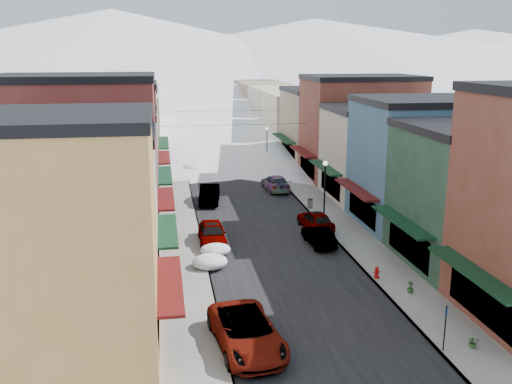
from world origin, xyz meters
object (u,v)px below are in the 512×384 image
object	(u,v)px
car_green_sedan	(319,236)
trash_can	(310,203)
car_dark_hatch	(209,194)
fire_hydrant	(377,273)
car_silver_sedan	(212,233)
streetlamp_near	(325,182)
car_white_suv	(247,332)

from	to	relation	value
car_green_sedan	trash_can	size ratio (longest dim) A/B	5.05
trash_can	car_green_sedan	bearing A→B (deg)	-100.92
car_green_sedan	car_dark_hatch	bearing A→B (deg)	-65.81
fire_hydrant	trash_can	size ratio (longest dim) A/B	0.89
car_silver_sedan	car_dark_hatch	bearing A→B (deg)	87.05
car_dark_hatch	trash_can	world-z (taller)	car_dark_hatch
car_silver_sedan	car_dark_hatch	size ratio (longest dim) A/B	0.98
car_dark_hatch	streetlamp_near	world-z (taller)	streetlamp_near
car_white_suv	car_silver_sedan	bearing A→B (deg)	84.31
trash_can	streetlamp_near	world-z (taller)	streetlamp_near
trash_can	streetlamp_near	size ratio (longest dim) A/B	0.17
car_white_suv	car_silver_sedan	size ratio (longest dim) A/B	1.25
fire_hydrant	car_silver_sedan	bearing A→B (deg)	138.45
car_green_sedan	car_white_suv	bearing A→B (deg)	58.71
car_dark_hatch	fire_hydrant	size ratio (longest dim) A/B	6.82
car_white_suv	car_green_sedan	xyz separation A→B (m)	(7.52, 14.12, -0.17)
car_green_sedan	trash_can	xyz separation A→B (m)	(1.87, 9.68, -0.12)
car_dark_hatch	fire_hydrant	world-z (taller)	car_dark_hatch
car_white_suv	fire_hydrant	bearing A→B (deg)	30.42
car_white_suv	fire_hydrant	size ratio (longest dim) A/B	8.34
car_green_sedan	streetlamp_near	bearing A→B (deg)	-112.37
car_white_suv	car_green_sedan	size ratio (longest dim) A/B	1.46
car_silver_sedan	trash_can	world-z (taller)	car_silver_sedan
car_white_suv	streetlamp_near	xyz separation A→B (m)	(9.84, 20.83, 2.37)
car_silver_sedan	car_green_sedan	bearing A→B (deg)	-10.05
car_white_suv	streetlamp_near	distance (m)	23.16
car_white_suv	car_dark_hatch	world-z (taller)	car_white_suv
car_silver_sedan	car_green_sedan	xyz separation A→B (m)	(7.80, -1.50, -0.15)
car_white_suv	trash_can	distance (m)	25.59
fire_hydrant	trash_can	world-z (taller)	trash_can
fire_hydrant	streetlamp_near	distance (m)	14.03
car_dark_hatch	trash_can	distance (m)	9.65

